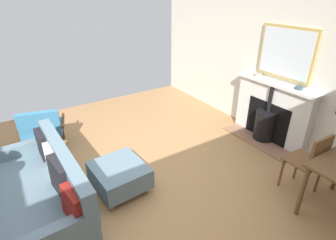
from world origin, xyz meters
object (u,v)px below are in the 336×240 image
at_px(armchair_accent, 42,127).
at_px(mantel_bowl_near, 258,75).
at_px(sofa, 42,193).
at_px(dining_chair_near_fireplace, 311,160).
at_px(mantel_bowl_far, 299,88).
at_px(fireplace, 270,115).
at_px(ottoman, 119,175).

bearing_deg(armchair_accent, mantel_bowl_near, 158.58).
height_order(mantel_bowl_near, sofa, mantel_bowl_near).
height_order(sofa, dining_chair_near_fireplace, dining_chair_near_fireplace).
height_order(sofa, armchair_accent, sofa).
height_order(mantel_bowl_far, sofa, mantel_bowl_far).
height_order(mantel_bowl_near, dining_chair_near_fireplace, mantel_bowl_near).
distance_m(fireplace, dining_chair_near_fireplace, 1.41).
relative_size(sofa, armchair_accent, 2.27).
distance_m(ottoman, armchair_accent, 1.68).
relative_size(mantel_bowl_far, sofa, 0.07).
distance_m(fireplace, sofa, 3.67).
bearing_deg(mantel_bowl_near, sofa, 3.05).
bearing_deg(sofa, fireplace, 176.92).
bearing_deg(mantel_bowl_far, dining_chair_near_fireplace, 46.24).
relative_size(fireplace, mantel_bowl_near, 9.81).
xyz_separation_m(mantel_bowl_near, dining_chair_near_fireplace, (0.76, 1.58, -0.56)).
bearing_deg(ottoman, armchair_accent, -66.99).
bearing_deg(sofa, dining_chair_near_fireplace, 154.59).
bearing_deg(mantel_bowl_near, dining_chair_near_fireplace, 64.27).
relative_size(mantel_bowl_near, armchair_accent, 0.19).
xyz_separation_m(mantel_bowl_near, mantel_bowl_far, (0.00, 0.79, -0.00)).
bearing_deg(armchair_accent, sofa, 79.84).
bearing_deg(ottoman, mantel_bowl_near, -175.85).
xyz_separation_m(ottoman, armchair_accent, (0.65, -1.53, 0.22)).
xyz_separation_m(ottoman, dining_chair_near_fireplace, (-1.99, 1.38, 0.30)).
distance_m(sofa, armchair_accent, 1.56).
xyz_separation_m(fireplace, ottoman, (2.74, -0.19, -0.24)).
bearing_deg(mantel_bowl_near, mantel_bowl_far, 90.00).
bearing_deg(mantel_bowl_near, armchair_accent, -21.42).
relative_size(mantel_bowl_far, dining_chair_near_fireplace, 0.13).
relative_size(sofa, dining_chair_near_fireplace, 2.03).
xyz_separation_m(mantel_bowl_near, sofa, (3.68, 0.20, -0.72)).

